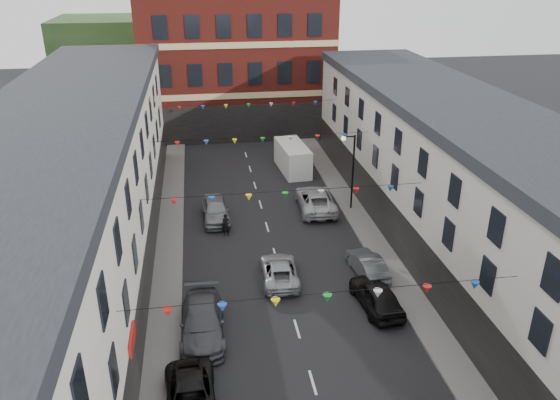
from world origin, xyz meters
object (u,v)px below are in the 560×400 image
car_right_d (376,296)px  white_van (293,158)px  pedestrian (226,225)px  street_lamp (350,162)px  car_right_e (367,265)px  moving_car (280,270)px  car_right_f (316,200)px  car_left_c (191,399)px  car_left_d (202,322)px  car_left_e (216,210)px

car_right_d → white_van: bearing=-93.2°
pedestrian → street_lamp: bearing=31.7°
street_lamp → pedestrian: size_ratio=3.60×
car_right_e → moving_car: size_ratio=0.89×
car_right_f → pedestrian: (-7.11, -3.38, 0.03)m
car_left_c → moving_car: size_ratio=1.03×
car_right_e → car_right_d: bearing=75.7°
street_lamp → car_left_c: (-12.05, -18.87, -3.24)m
car_right_e → pedestrian: pedestrian is taller
car_left_d → pedestrian: size_ratio=3.31×
street_lamp → white_van: size_ratio=1.06×
white_van → car_right_f: bearing=-92.6°
car_left_c → pedestrian: (2.50, 15.98, 0.17)m
car_right_e → moving_car: (-5.40, 0.22, -0.04)m
car_left_d → car_right_e: 11.01m
car_left_c → street_lamp: bearing=55.1°
car_left_d → car_right_e: car_left_d is taller
car_left_e → white_van: (7.40, 9.25, 0.45)m
pedestrian → car_left_c: bearing=-84.0°
car_right_d → pedestrian: pedestrian is taller
moving_car → street_lamp: bearing=-123.6°
street_lamp → car_left_e: 10.62m
car_right_f → car_left_d: bearing=60.4°
car_left_c → pedestrian: size_ratio=2.85×
street_lamp → car_left_d: bearing=-129.9°
street_lamp → car_right_d: street_lamp is taller
car_right_d → pedestrian: (-7.69, 9.86, 0.06)m
car_left_d → car_left_c: bearing=-95.5°
street_lamp → car_right_f: street_lamp is taller
moving_car → pedestrian: pedestrian is taller
car_left_e → pedestrian: pedestrian is taller
white_van → pedestrian: bearing=-124.4°
car_left_e → car_right_e: car_left_e is taller
car_right_d → white_van: white_van is taller
car_left_c → pedestrian: pedestrian is taller
car_left_e → moving_car: 9.51m
car_right_e → car_right_f: bearing=-89.0°
car_left_c → moving_car: car_left_c is taller
car_left_c → car_right_e: (10.72, 9.55, 0.02)m
car_left_c → car_right_f: 21.62m
car_right_d → car_right_e: (0.53, 3.43, -0.10)m
car_right_f → pedestrian: bearing=28.2°
moving_car → white_van: white_van is taller
street_lamp → car_left_c: size_ratio=1.26×
car_right_e → moving_car: 5.40m
street_lamp → pedestrian: bearing=-163.2°
car_left_c → white_van: size_ratio=0.84×
street_lamp → car_right_d: size_ratio=1.32×
car_left_e → pedestrian: 2.73m
moving_car → white_van: size_ratio=0.82×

